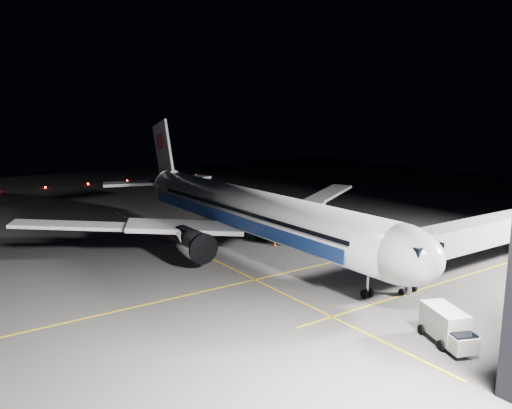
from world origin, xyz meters
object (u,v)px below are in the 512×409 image
at_px(airliner, 245,210).
at_px(service_truck, 448,326).
at_px(safety_cone_a, 275,244).
at_px(jet_bridge, 490,230).
at_px(safety_cone_c, 286,237).
at_px(safety_cone_b, 328,248).
at_px(baggage_tug, 363,229).

height_order(airliner, service_truck, airliner).
bearing_deg(safety_cone_a, jet_bridge, 32.68).
bearing_deg(safety_cone_c, service_truck, -16.48).
bearing_deg(jet_bridge, service_truck, -66.39).
distance_m(service_truck, safety_cone_b, 27.21).
distance_m(jet_bridge, safety_cone_b, 19.38).
xyz_separation_m(service_truck, safety_cone_a, (-30.76, 6.19, -1.15)).
xyz_separation_m(safety_cone_a, safety_cone_b, (5.70, 4.33, -0.02)).
relative_size(airliner, jet_bridge, 1.79).
height_order(jet_bridge, safety_cone_b, jet_bridge).
xyz_separation_m(airliner, service_truck, (31.93, -2.19, -3.71)).
height_order(service_truck, baggage_tug, service_truck).
xyz_separation_m(jet_bridge, safety_cone_a, (-21.91, -14.06, -4.28)).
relative_size(service_truck, safety_cone_a, 9.42).
distance_m(jet_bridge, safety_cone_a, 26.38).
height_order(baggage_tug, safety_cone_a, baggage_tug).
distance_m(airliner, safety_cone_c, 9.01).
height_order(safety_cone_a, safety_cone_b, safety_cone_a).
relative_size(airliner, safety_cone_a, 102.03).
distance_m(airliner, service_truck, 32.22).
height_order(airliner, baggage_tug, airliner).
bearing_deg(baggage_tug, safety_cone_b, -77.43).
xyz_separation_m(jet_bridge, service_truck, (8.85, -20.25, -3.13)).
bearing_deg(airliner, baggage_tug, 78.68).
bearing_deg(airliner, safety_cone_a, 73.76).
bearing_deg(safety_cone_a, baggage_tug, 80.09).
bearing_deg(safety_cone_b, airliner, -129.49).
bearing_deg(safety_cone_b, baggage_tug, 107.87).
relative_size(jet_bridge, safety_cone_b, 60.16).
relative_size(baggage_tug, safety_cone_c, 4.37).
bearing_deg(safety_cone_c, baggage_tug, 66.81).
bearing_deg(safety_cone_b, service_truck, -22.78).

